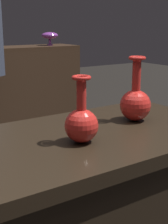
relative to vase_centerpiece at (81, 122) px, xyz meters
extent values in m
cube|color=black|center=(0.07, 0.07, -0.10)|extent=(1.20, 0.64, 0.05)
sphere|color=red|center=(0.00, 0.00, -0.01)|extent=(0.12, 0.12, 0.12)
cylinder|color=red|center=(0.00, 0.00, 0.10)|extent=(0.03, 0.03, 0.12)
torus|color=red|center=(0.00, 0.00, 0.16)|extent=(0.07, 0.07, 0.01)
sphere|color=red|center=(0.35, 0.10, -0.01)|extent=(0.14, 0.14, 0.14)
cylinder|color=red|center=(0.35, 0.10, 0.12)|extent=(0.04, 0.04, 0.15)
torus|color=red|center=(0.35, 0.10, 0.20)|extent=(0.07, 0.07, 0.01)
cylinder|color=#7A388E|center=(1.11, 2.25, 0.12)|extent=(0.06, 0.06, 0.01)
cylinder|color=#7A388E|center=(1.11, 2.25, 0.16)|extent=(0.03, 0.03, 0.05)
ellipsoid|color=#7A388E|center=(1.11, 2.25, 0.22)|extent=(0.17, 0.17, 0.07)
camera|label=1|loc=(-0.64, -0.96, 0.34)|focal=54.24mm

